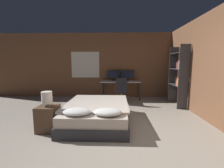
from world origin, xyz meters
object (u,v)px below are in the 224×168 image
Objects in this scene: monitor_left at (114,75)px; office_chair at (121,93)px; desk at (121,83)px; monitor_right at (128,75)px; bed at (97,113)px; nightstand at (48,118)px; bookshelf at (179,73)px; keyboard at (121,81)px; bedside_lamp at (47,98)px; computer_mouse at (128,81)px.

office_chair is at bearing -72.13° from monitor_left.
monitor_right is at bearing 39.24° from desk.
bed is 2.98m from monitor_right.
desk is (1.62, 2.99, 0.38)m from nightstand.
bookshelf is at bearing -29.56° from monitor_left.
office_chair is (0.01, -0.46, -0.38)m from keyboard.
bed is 0.96× the size of bookshelf.
bookshelf is at bearing -9.31° from office_chair.
bedside_lamp is 3.19m from keyboard.
keyboard is at bearing 59.50° from nightstand.
desk is at bearing 61.52° from nightstand.
monitor_right is 0.26× the size of bookshelf.
office_chair is (-0.28, -0.94, -0.61)m from monitor_right.
nightstand is (-0.99, -0.49, 0.03)m from bed.
bedside_lamp is 4.46× the size of computer_mouse.
bed is at bearing 26.25° from nightstand.
computer_mouse is at bearing 55.53° from bedside_lamp.
keyboard is 0.60m from office_chair.
monitor_left reaches higher than desk.
bedside_lamp is at bearing -124.47° from computer_mouse.
bookshelf reaches higher than nightstand.
monitor_left is 1.16m from office_chair.
computer_mouse reaches higher than nightstand.
desk is 0.25m from keyboard.
monitor_left is at bearing 121.65° from keyboard.
keyboard is at bearing -90.00° from desk.
bed is at bearing -149.63° from bookshelf.
computer_mouse reaches higher than keyboard.
keyboard is at bearing 91.12° from office_chair.
keyboard is 0.39× the size of office_chair.
office_chair is (0.30, -0.94, -0.61)m from monitor_left.
nightstand is 3.23m from keyboard.
monitor_left is 0.59m from monitor_right.
monitor_left is at bearing 67.65° from nightstand.
bookshelf reaches higher than computer_mouse.
nightstand is at bearing -120.67° from monitor_right.
monitor_left is (1.33, 3.23, 0.70)m from nightstand.
bed is 6.20× the size of bedside_lamp.
computer_mouse is 0.08× the size of office_chair.
bed is 2.40m from keyboard.
office_chair reaches higher than computer_mouse.
bookshelf is (2.20, -1.25, 0.14)m from monitor_left.
keyboard is 5.07× the size of computer_mouse.
monitor_right reaches higher than computer_mouse.
monitor_left is 0.77m from computer_mouse.
computer_mouse is (-0.03, -0.48, -0.23)m from monitor_right.
computer_mouse is at bearing 154.78° from bookshelf.
monitor_left is 0.61m from keyboard.
keyboard is at bearing 157.95° from bookshelf.
office_chair is at bearing 170.69° from bookshelf.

